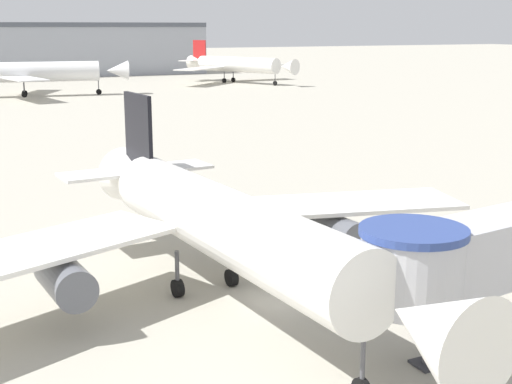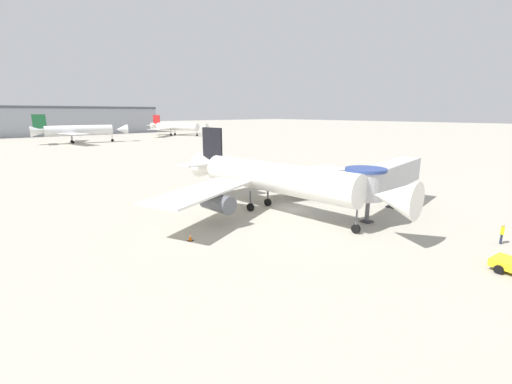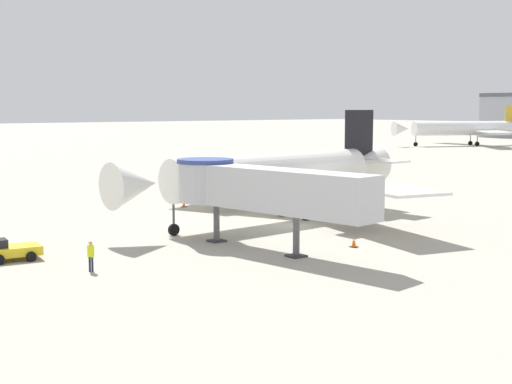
# 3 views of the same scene
# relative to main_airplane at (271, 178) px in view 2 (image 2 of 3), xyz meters

# --- Properties ---
(ground_plane) EXTENTS (800.00, 800.00, 0.00)m
(ground_plane) POSITION_rel_main_airplane_xyz_m (2.49, -0.94, -3.98)
(ground_plane) COLOR #A8A393
(main_airplane) EXTENTS (31.15, 29.71, 9.38)m
(main_airplane) POSITION_rel_main_airplane_xyz_m (0.00, 0.00, 0.00)
(main_airplane) COLOR white
(main_airplane) RESTS_ON ground_plane
(jet_bridge) EXTENTS (16.66, 5.35, 5.91)m
(jet_bridge) POSITION_rel_main_airplane_xyz_m (8.57, -9.17, 0.26)
(jet_bridge) COLOR #B7B7BC
(jet_bridge) RESTS_ON ground_plane
(traffic_cone_starboard_wing) EXTENTS (0.48, 0.48, 0.79)m
(traffic_cone_starboard_wing) POSITION_rel_main_airplane_xyz_m (12.27, -3.38, -3.60)
(traffic_cone_starboard_wing) COLOR black
(traffic_cone_starboard_wing) RESTS_ON ground_plane
(traffic_cone_port_wing) EXTENTS (0.45, 0.45, 0.75)m
(traffic_cone_port_wing) POSITION_rel_main_airplane_xyz_m (-12.06, -1.93, -3.62)
(traffic_cone_port_wing) COLOR black
(traffic_cone_port_wing) RESTS_ON ground_plane
(ground_crew_wing_walker) EXTENTS (0.40, 0.35, 1.82)m
(ground_crew_wing_walker) POSITION_rel_main_airplane_xyz_m (8.00, -20.93, -2.93)
(ground_crew_wing_walker) COLOR #1E2338
(ground_crew_wing_walker) RESTS_ON ground_plane
(background_jet_red_tail) EXTENTS (33.63, 32.18, 9.96)m
(background_jet_red_tail) POSITION_rel_main_airplane_xyz_m (58.58, 127.25, 0.41)
(background_jet_red_tail) COLOR white
(background_jet_red_tail) RESTS_ON ground_plane
(background_jet_green_tail) EXTENTS (33.09, 31.07, 10.67)m
(background_jet_green_tail) POSITION_rel_main_airplane_xyz_m (9.83, 113.54, 0.71)
(background_jet_green_tail) COLOR white
(background_jet_green_tail) RESTS_ON ground_plane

